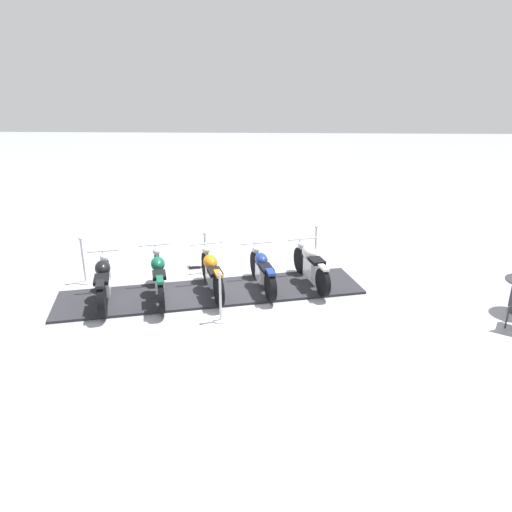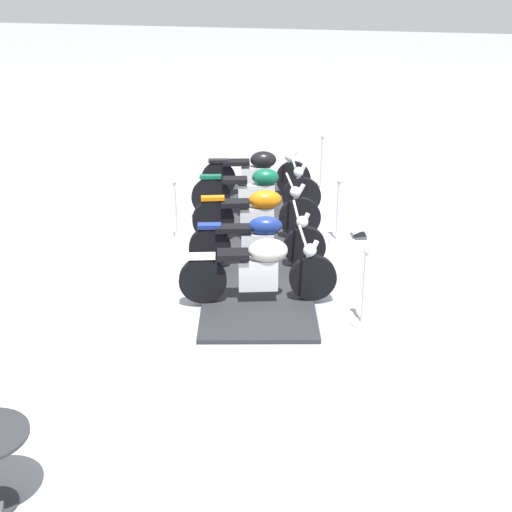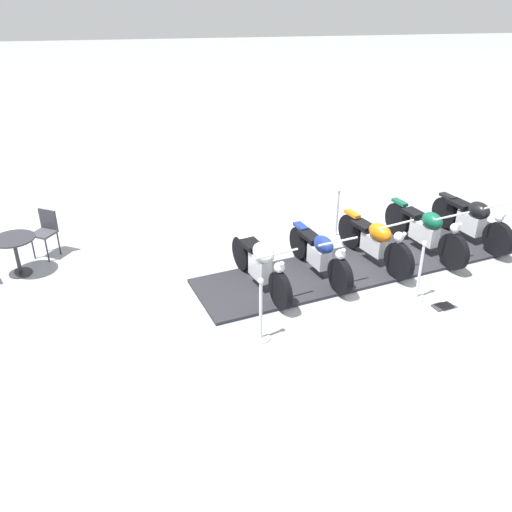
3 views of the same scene
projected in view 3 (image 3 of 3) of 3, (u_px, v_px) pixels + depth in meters
ground_plane at (371, 264)px, 10.54m from camera, size 80.00×80.00×0.00m
display_platform at (372, 263)px, 10.52m from camera, size 7.07×3.25×0.06m
motorcycle_cream at (261, 264)px, 9.42m from camera, size 0.93×2.06×0.94m
motorcycle_navy at (320, 254)px, 9.88m from camera, size 0.88×2.01×0.93m
motorcycle_copper at (375, 240)px, 10.27m from camera, size 0.95×2.05×1.01m
motorcycle_forest at (426, 230)px, 10.68m from camera, size 0.94×2.27×1.02m
motorcycle_black at (472, 220)px, 11.11m from camera, size 0.85×2.09×0.99m
stanchion_right_mid at (419, 279)px, 9.28m from camera, size 0.31×0.31×1.10m
stanchion_right_front at (261, 318)px, 8.24m from camera, size 0.30×0.30×1.07m
stanchion_left_mid at (337, 221)px, 11.46m from camera, size 0.32×0.32×1.08m
info_placard at (443, 303)px, 9.16m from camera, size 0.38×0.34×0.23m
cafe_table at (15, 247)px, 9.95m from camera, size 0.76×0.76×0.74m
cafe_chair_across_table at (46, 230)px, 10.63m from camera, size 0.55×0.55×0.92m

